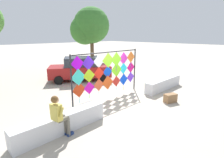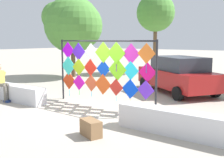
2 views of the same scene
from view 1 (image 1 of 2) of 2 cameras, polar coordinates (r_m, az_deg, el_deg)
The scene contains 8 objects.
ground at distance 8.96m, azimuth 1.98°, elevation -7.12°, with size 120.00×120.00×0.00m, color #ADA393.
plaza_ledge_left at distance 6.43m, azimuth -15.87°, elevation -13.51°, with size 3.32×0.52×0.65m, color silver.
plaza_ledge_right at distance 11.25m, azimuth 16.34°, elevation -1.50°, with size 3.32×0.52×0.65m, color silver.
kite_display_rack at distance 9.05m, azimuth -1.42°, elevation 2.99°, with size 4.38×0.20×2.45m.
seated_vendor at distance 5.79m, azimuth -16.74°, elevation -10.69°, with size 0.68×0.54×1.50m.
parked_car at distance 13.04m, azimuth -10.10°, elevation 3.35°, with size 4.63×3.96×1.68m.
cardboard_box_large at distance 9.20m, azimuth 18.35°, elevation -5.88°, with size 0.62×0.33×0.43m, color olive.
tree_broadleaf at distance 17.21m, azimuth -7.08°, elevation 16.83°, with size 3.50×3.39×5.75m.
Camera 1 is at (-6.15, -5.65, 3.25)m, focal length 28.26 mm.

